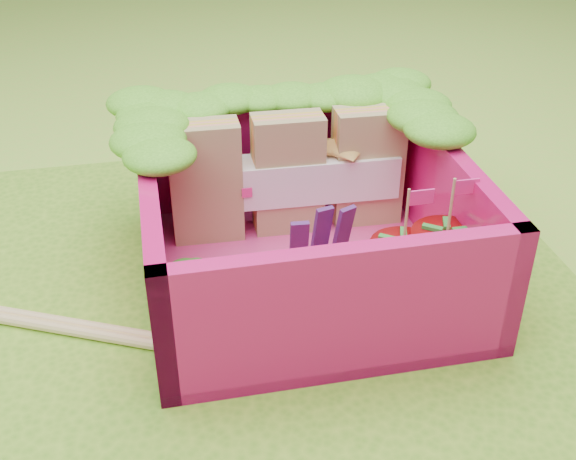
# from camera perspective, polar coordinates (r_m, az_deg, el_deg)

# --- Properties ---
(ground) EXTENTS (14.00, 14.00, 0.00)m
(ground) POSITION_cam_1_polar(r_m,az_deg,el_deg) (3.11, -1.32, -4.49)
(ground) COLOR #8DDA3D
(ground) RESTS_ON ground
(placemat) EXTENTS (2.60, 2.60, 0.03)m
(placemat) POSITION_cam_1_polar(r_m,az_deg,el_deg) (3.11, -1.32, -4.27)
(placemat) COLOR #61A324
(placemat) RESTS_ON ground
(bento_floor) EXTENTS (1.30, 1.30, 0.05)m
(bento_floor) POSITION_cam_1_polar(r_m,az_deg,el_deg) (3.10, 1.31, -3.38)
(bento_floor) COLOR #DD3882
(bento_floor) RESTS_ON placemat
(bento_box) EXTENTS (1.30, 1.30, 0.55)m
(bento_box) POSITION_cam_1_polar(r_m,az_deg,el_deg) (2.97, 1.37, 0.56)
(bento_box) COLOR #D91266
(bento_box) RESTS_ON placemat
(lettuce_ruffle) EXTENTS (1.43, 0.83, 0.11)m
(lettuce_ruffle) POSITION_cam_1_polar(r_m,az_deg,el_deg) (3.24, -0.51, 9.99)
(lettuce_ruffle) COLOR #3C971B
(lettuce_ruffle) RESTS_ON bento_box
(sandwich_stack) EXTENTS (1.06, 0.20, 0.55)m
(sandwich_stack) POSITION_cam_1_polar(r_m,az_deg,el_deg) (3.24, 0.11, 4.40)
(sandwich_stack) COLOR #A28455
(sandwich_stack) RESTS_ON bento_floor
(broccoli) EXTENTS (0.34, 0.34, 0.25)m
(broccoli) POSITION_cam_1_polar(r_m,az_deg,el_deg) (2.70, -6.72, -4.40)
(broccoli) COLOR #67A14E
(broccoli) RESTS_ON bento_floor
(carrot_sticks) EXTENTS (0.18, 0.07, 0.28)m
(carrot_sticks) POSITION_cam_1_polar(r_m,az_deg,el_deg) (2.73, -2.45, -4.95)
(carrot_sticks) COLOR orange
(carrot_sticks) RESTS_ON bento_floor
(purple_wedges) EXTENTS (0.26, 0.11, 0.38)m
(purple_wedges) POSITION_cam_1_polar(r_m,az_deg,el_deg) (2.87, 2.50, -1.49)
(purple_wedges) COLOR #471A5C
(purple_wedges) RESTS_ON bento_floor
(strawberry_left) EXTENTS (0.26, 0.26, 0.50)m
(strawberry_left) POSITION_cam_1_polar(r_m,az_deg,el_deg) (2.87, 8.92, -3.19)
(strawberry_left) COLOR red
(strawberry_left) RESTS_ON bento_floor
(strawberry_right) EXTENTS (0.28, 0.28, 0.52)m
(strawberry_right) POSITION_cam_1_polar(r_m,az_deg,el_deg) (2.93, 12.18, -2.51)
(strawberry_right) COLOR red
(strawberry_right) RESTS_ON bento_floor
(snap_peas) EXTENTS (0.61, 0.57, 0.05)m
(snap_peas) POSITION_cam_1_polar(r_m,az_deg,el_deg) (3.02, 9.57, -3.86)
(snap_peas) COLOR #58B839
(snap_peas) RESTS_ON bento_floor
(chopsticks) EXTENTS (2.24, 1.10, 0.04)m
(chopsticks) POSITION_cam_1_polar(r_m,az_deg,el_deg) (3.06, -20.71, -6.48)
(chopsticks) COLOR #E1C97B
(chopsticks) RESTS_ON placemat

